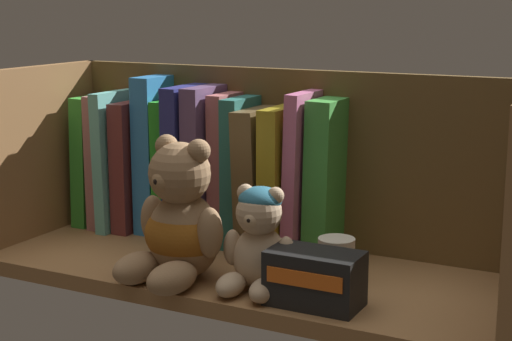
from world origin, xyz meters
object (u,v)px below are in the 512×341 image
Objects in this scene: book_10 at (268,176)px; book_12 at (308,172)px; book_6 at (195,160)px; teddy_bear_smaller at (258,242)px; book_0 at (101,158)px; book_2 at (126,158)px; teddy_bear_larger at (180,224)px; book_13 at (329,177)px; book_8 at (230,167)px; book_1 at (115,158)px; pillar_candle at (337,260)px; book_3 at (141,164)px; book_5 at (178,166)px; book_4 at (159,153)px; small_product_box at (315,278)px; book_7 at (213,162)px; book_9 at (247,170)px; book_11 at (290,177)px.

book_10 is 0.89× the size of book_12.
teddy_bear_smaller is at bearing -42.16° from book_6.
book_2 is at bearing 0.00° from book_0.
book_13 is at bearing 56.06° from teddy_bear_larger.
book_8 reaches higher than book_0.
book_13 is (3.02, 0.00, -0.42)cm from book_12.
book_0 is 0.93× the size of book_8.
book_10 is 6.12cm from book_12.
book_6 is at bearing 180.00° from book_8.
book_1 reaches higher than pillar_candle.
book_3 is 15.20cm from book_8.
teddy_bear_larger is at bearing -40.64° from book_2.
book_3 is at bearing 0.00° from book_2.
book_5 reaches higher than teddy_bear_larger.
book_4 is 34.79cm from pillar_candle.
book_0 is at bearing 180.00° from book_4.
book_3 is 27.08cm from book_12.
book_3 is 0.91× the size of book_13.
pillar_candle is 0.53× the size of small_product_box.
book_7 is (9.11, 0.00, -0.46)cm from book_4.
book_6 is 1.00× the size of book_7.
book_2 is 2.72cm from book_3.
book_2 is 35.66cm from teddy_bear_smaller.
book_12 is at bearing 129.85° from pillar_candle.
small_product_box is (26.62, -18.44, -7.75)cm from book_6.
book_9 is 9.21cm from book_12.
book_7 reaches higher than book_1.
book_11 is 22.85cm from small_product_box.
book_10 is 18.87cm from pillar_candle.
book_6 is 29.03cm from pillar_candle.
teddy_bear_larger is (8.64, -17.78, -4.00)cm from book_6.
book_8 is 2.69cm from book_9.
book_6 is (6.17, 0.00, -0.49)cm from book_4.
book_0 reaches higher than pillar_candle.
book_7 is 31.01cm from small_product_box.
book_8 is at bearing 0.00° from book_7.
book_13 is (30.06, 0.00, 0.97)cm from book_3.
book_4 is at bearing 0.00° from book_3.
book_2 is 29.67cm from book_12.
book_1 is at bearing 180.00° from book_10.
book_1 is 1.00× the size of book_11.
book_4 is 1.30× the size of teddy_bear_larger.
book_7 is 1.00× the size of book_12.
book_13 is at bearing 118.14° from pillar_candle.
book_7 is 5.51cm from book_9.
book_12 is (17.59, 0.00, 0.01)cm from book_6.
teddy_bear_smaller is (-1.70, -17.12, -4.54)cm from book_13.
book_13 is at bearing 0.00° from book_12.
book_4 is 9.13cm from book_7.
book_4 is 1.16× the size of book_5.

